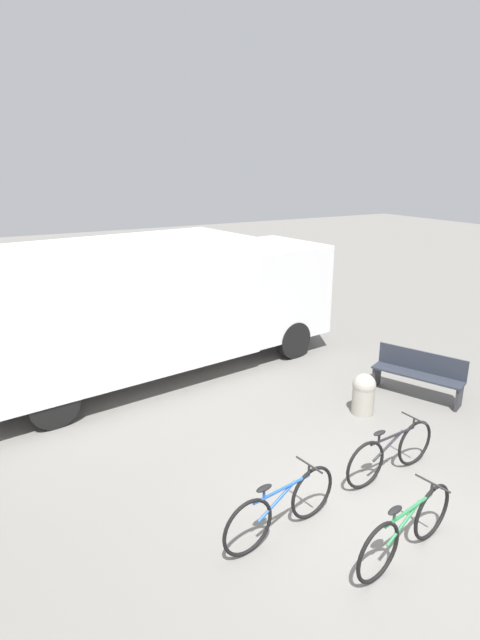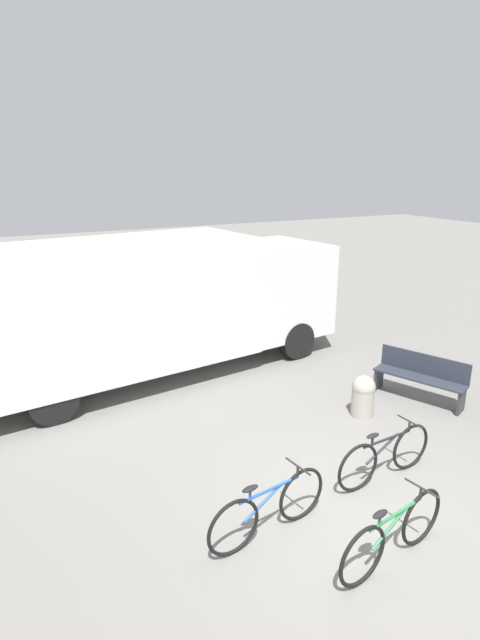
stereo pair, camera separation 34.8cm
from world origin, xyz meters
TOP-DOWN VIEW (x-y plane):
  - ground_plane at (0.00, 0.00)m, footprint 60.00×60.00m
  - delivery_truck at (-0.78, 5.55)m, footprint 8.07×3.15m
  - park_bench at (3.18, 2.09)m, footprint 1.02×1.70m
  - bicycle_near at (-1.21, 0.22)m, footprint 1.72×0.44m
  - bicycle_middle at (-0.20, -0.78)m, footprint 1.72×0.45m
  - bicycle_far at (0.81, 0.46)m, footprint 1.73×0.44m
  - bollard_near_bench at (1.77, 2.06)m, footprint 0.41×0.41m

SIDE VIEW (x-z plane):
  - ground_plane at x=0.00m, z-range 0.00..0.00m
  - bicycle_near at x=-1.21m, z-range -0.02..0.77m
  - bicycle_middle at x=-0.20m, z-range -0.02..0.77m
  - bicycle_far at x=0.81m, z-range -0.02..0.77m
  - bollard_near_bench at x=1.77m, z-range 0.02..0.78m
  - park_bench at x=3.18m, z-range 0.04..0.92m
  - delivery_truck at x=-0.78m, z-range 0.15..3.01m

